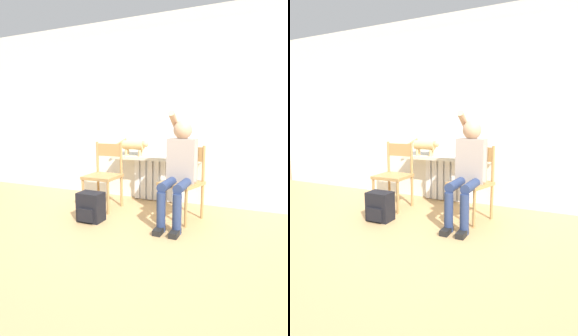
{
  "view_description": "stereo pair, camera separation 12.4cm",
  "coord_description": "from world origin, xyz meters",
  "views": [
    {
      "loc": [
        1.44,
        -2.76,
        1.2
      ],
      "look_at": [
        0.0,
        0.64,
        0.58
      ],
      "focal_mm": 30.0,
      "sensor_mm": 36.0,
      "label": 1
    },
    {
      "loc": [
        1.55,
        -2.71,
        1.2
      ],
      "look_at": [
        0.0,
        0.64,
        0.58
      ],
      "focal_mm": 30.0,
      "sensor_mm": 36.0,
      "label": 2
    }
  ],
  "objects": [
    {
      "name": "wall_with_window",
      "position": [
        0.0,
        1.23,
        1.35
      ],
      "size": [
        7.0,
        0.06,
        2.7
      ],
      "color": "white",
      "rests_on": "ground_plane"
    },
    {
      "name": "backpack",
      "position": [
        -0.43,
        -0.01,
        0.17
      ],
      "size": [
        0.3,
        0.24,
        0.35
      ],
      "color": "black",
      "rests_on": "ground_plane"
    },
    {
      "name": "cat",
      "position": [
        -0.31,
        1.02,
        0.85
      ],
      "size": [
        0.56,
        0.14,
        0.27
      ],
      "color": "#DBB77A",
      "rests_on": "windowsill"
    },
    {
      "name": "person",
      "position": [
        0.56,
        0.4,
        0.69
      ],
      "size": [
        0.36,
        1.04,
        1.33
      ],
      "color": "navy",
      "rests_on": "ground_plane"
    },
    {
      "name": "window_glass",
      "position": [
        0.0,
        1.2,
        1.2
      ],
      "size": [
        1.28,
        0.01,
        1.03
      ],
      "color": "white",
      "rests_on": "windowsill"
    },
    {
      "name": "radiator",
      "position": [
        0.0,
        1.15,
        0.32
      ],
      "size": [
        0.75,
        0.08,
        0.64
      ],
      "color": "white",
      "rests_on": "ground_plane"
    },
    {
      "name": "chair_left",
      "position": [
        -0.56,
        0.53,
        0.48
      ],
      "size": [
        0.44,
        0.44,
        0.91
      ],
      "rotation": [
        0.0,
        0.0,
        0.01
      ],
      "color": "#B2844C",
      "rests_on": "ground_plane"
    },
    {
      "name": "windowsill",
      "position": [
        0.0,
        1.07,
        0.66
      ],
      "size": [
        1.34,
        0.26,
        0.05
      ],
      "color": "beige",
      "rests_on": "radiator"
    },
    {
      "name": "ground_plane",
      "position": [
        0.0,
        0.0,
        0.0
      ],
      "size": [
        12.0,
        12.0,
        0.0
      ],
      "primitive_type": "plane",
      "color": "tan"
    },
    {
      "name": "chair_right",
      "position": [
        0.57,
        0.53,
        0.48
      ],
      "size": [
        0.54,
        0.54,
        0.91
      ],
      "rotation": [
        0.0,
        0.0,
        -0.3
      ],
      "color": "#B2844C",
      "rests_on": "ground_plane"
    }
  ]
}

